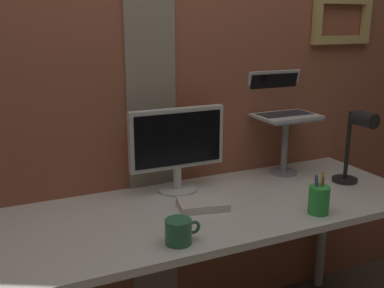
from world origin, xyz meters
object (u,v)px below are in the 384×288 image
Objects in this scene: coffee_mug at (179,231)px; pen_cup at (319,200)px; desk_lamp at (357,139)px; monitor at (177,143)px; laptop at (279,103)px.

pen_cup is at bearing 0.01° from coffee_mug.
desk_lamp is at bearing 11.10° from coffee_mug.
desk_lamp is at bearing 27.62° from pen_cup.
monitor reaches higher than desk_lamp.
laptop reaches higher than monitor.
laptop is at bearing 34.51° from coffee_mug.
coffee_mug is at bearing -179.99° from pen_cup.
laptop is 0.63m from pen_cup.
laptop reaches higher than pen_cup.
laptop is 2.32× the size of coffee_mug.
monitor is 1.23× the size of desk_lamp.
laptop is at bearing 72.55° from pen_cup.
monitor is at bearing 67.61° from coffee_mug.
monitor is 3.36× the size of coffee_mug.
coffee_mug is (-0.19, -0.47, -0.18)m from monitor.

